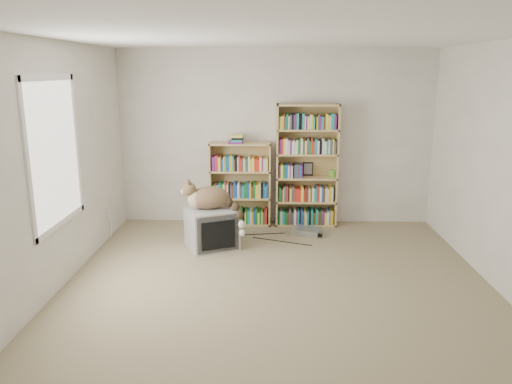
{
  "coord_description": "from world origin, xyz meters",
  "views": [
    {
      "loc": [
        -0.1,
        -4.67,
        2.2
      ],
      "look_at": [
        -0.25,
        1.0,
        0.81
      ],
      "focal_mm": 35.0,
      "sensor_mm": 36.0,
      "label": 1
    }
  ],
  "objects_px": {
    "bookcase_tall": "(307,168)",
    "cat": "(214,201)",
    "crt_tv": "(211,228)",
    "dvd_player": "(307,231)",
    "bookcase_short": "(240,187)"
  },
  "relations": [
    {
      "from": "bookcase_tall",
      "to": "cat",
      "type": "bearing_deg",
      "value": -140.01
    },
    {
      "from": "crt_tv",
      "to": "bookcase_tall",
      "type": "xyz_separation_m",
      "value": [
        1.26,
        1.02,
        0.58
      ]
    },
    {
      "from": "bookcase_tall",
      "to": "dvd_player",
      "type": "height_order",
      "value": "bookcase_tall"
    },
    {
      "from": "bookcase_tall",
      "to": "crt_tv",
      "type": "bearing_deg",
      "value": -141.09
    },
    {
      "from": "crt_tv",
      "to": "bookcase_tall",
      "type": "bearing_deg",
      "value": 14.3
    },
    {
      "from": "bookcase_tall",
      "to": "bookcase_short",
      "type": "relative_size",
      "value": 1.45
    },
    {
      "from": "bookcase_tall",
      "to": "bookcase_short",
      "type": "bearing_deg",
      "value": 179.9
    },
    {
      "from": "bookcase_short",
      "to": "bookcase_tall",
      "type": "bearing_deg",
      "value": -0.1
    },
    {
      "from": "bookcase_short",
      "to": "dvd_player",
      "type": "distance_m",
      "value": 1.17
    },
    {
      "from": "bookcase_tall",
      "to": "bookcase_short",
      "type": "height_order",
      "value": "bookcase_tall"
    },
    {
      "from": "cat",
      "to": "bookcase_tall",
      "type": "bearing_deg",
      "value": 27.6
    },
    {
      "from": "bookcase_tall",
      "to": "dvd_player",
      "type": "distance_m",
      "value": 0.92
    },
    {
      "from": "crt_tv",
      "to": "cat",
      "type": "height_order",
      "value": "cat"
    },
    {
      "from": "bookcase_short",
      "to": "dvd_player",
      "type": "height_order",
      "value": "bookcase_short"
    },
    {
      "from": "crt_tv",
      "to": "bookcase_short",
      "type": "distance_m",
      "value": 1.11
    }
  ]
}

